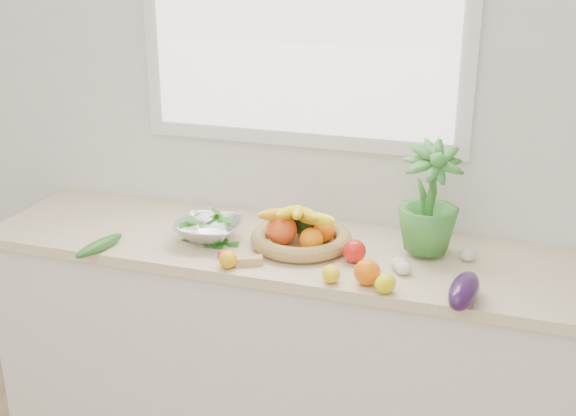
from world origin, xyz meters
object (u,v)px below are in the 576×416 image
(eggplant, at_px, (464,291))
(colander_with_spinach, at_px, (209,225))
(fruit_basket, at_px, (300,233))
(potted_herb, at_px, (429,198))
(apple, at_px, (354,251))
(cucumber, at_px, (99,246))

(eggplant, height_order, colander_with_spinach, colander_with_spinach)
(eggplant, distance_m, fruit_basket, 0.67)
(eggplant, height_order, potted_herb, potted_herb)
(apple, xyz_separation_m, colander_with_spinach, (-0.56, 0.01, 0.02))
(apple, distance_m, fruit_basket, 0.24)
(apple, relative_size, colander_with_spinach, 0.30)
(apple, distance_m, cucumber, 0.92)
(potted_herb, bearing_deg, apple, -147.70)
(apple, height_order, eggplant, eggplant)
(eggplant, bearing_deg, cucumber, 180.00)
(apple, relative_size, eggplant, 0.36)
(cucumber, relative_size, fruit_basket, 0.53)
(potted_herb, distance_m, colander_with_spinach, 0.81)
(potted_herb, bearing_deg, fruit_basket, -171.45)
(apple, bearing_deg, cucumber, -167.45)
(eggplant, bearing_deg, fruit_basket, 155.84)
(potted_herb, relative_size, colander_with_spinach, 1.39)
(apple, height_order, fruit_basket, fruit_basket)
(eggplant, bearing_deg, apple, 153.08)
(cucumber, bearing_deg, fruit_basket, 22.25)
(potted_herb, height_order, colander_with_spinach, potted_herb)
(apple, xyz_separation_m, eggplant, (0.39, -0.20, 0.00))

